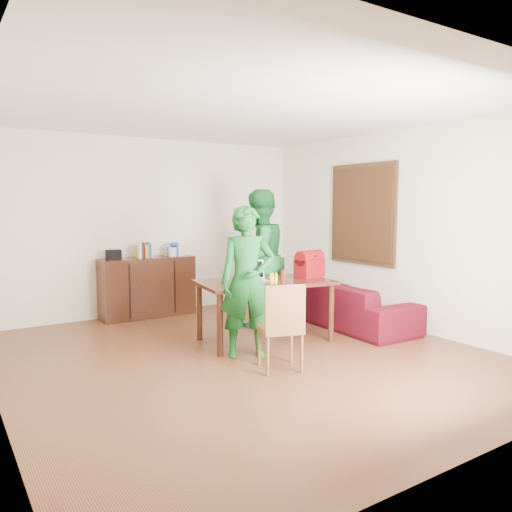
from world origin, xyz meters
TOP-DOWN VIEW (x-y plane):
  - room at (0.01, 0.13)m, footprint 5.20×5.70m
  - table at (0.53, 0.42)m, footprint 1.74×1.15m
  - chair at (0.05, -0.57)m, footprint 0.52×0.51m
  - person_near at (0.02, 0.01)m, footprint 0.72×0.61m
  - person_far at (0.92, 1.15)m, footprint 1.06×0.90m
  - laptop at (0.35, 0.41)m, footprint 0.42×0.36m
  - bananas at (0.44, 0.11)m, footprint 0.17×0.12m
  - bottle at (0.57, 0.10)m, footprint 0.07×0.07m
  - red_bag at (1.16, 0.33)m, footprint 0.41×0.28m
  - sofa at (1.95, 0.46)m, footprint 0.92×2.16m

SIDE VIEW (x-z plane):
  - chair at x=0.05m, z-range -0.19..0.72m
  - sofa at x=1.95m, z-range 0.00..0.62m
  - table at x=0.53m, z-range 0.28..1.04m
  - bananas at x=0.44m, z-range 0.76..0.81m
  - laptop at x=0.35m, z-range 0.68..0.93m
  - person_near at x=0.02m, z-range 0.00..1.69m
  - bottle at x=0.57m, z-range 0.76..0.95m
  - red_bag at x=1.16m, z-range 0.76..1.03m
  - person_far at x=0.92m, z-range 0.00..1.90m
  - room at x=0.01m, z-range -0.14..2.76m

